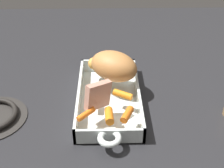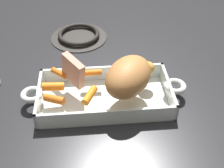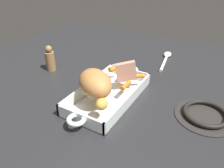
# 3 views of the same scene
# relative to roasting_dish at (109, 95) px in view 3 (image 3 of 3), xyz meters

# --- Properties ---
(ground_plane) EXTENTS (1.67, 1.67, 0.00)m
(ground_plane) POSITION_rel_roasting_dish_xyz_m (0.00, 0.00, -0.02)
(ground_plane) COLOR #232326
(roasting_dish) EXTENTS (0.46, 0.19, 0.05)m
(roasting_dish) POSITION_rel_roasting_dish_xyz_m (0.00, 0.00, 0.00)
(roasting_dish) COLOR silver
(roasting_dish) RESTS_ON ground_plane
(pork_roast) EXTENTS (0.18, 0.19, 0.09)m
(pork_roast) POSITION_rel_roasting_dish_xyz_m (0.06, -0.02, 0.08)
(pork_roast) COLOR #B5763F
(pork_roast) RESTS_ON roasting_dish
(roast_slice_thick) EXTENTS (0.07, 0.08, 0.09)m
(roast_slice_thick) POSITION_rel_roasting_dish_xyz_m (-0.08, 0.03, 0.07)
(roast_slice_thick) COLOR tan
(roast_slice_thick) RESTS_ON roasting_dish
(baby_carrot_short) EXTENTS (0.05, 0.05, 0.02)m
(baby_carrot_short) POSITION_rel_roasting_dish_xyz_m (-0.13, 0.06, 0.04)
(baby_carrot_short) COLOR orange
(baby_carrot_short) RESTS_ON roasting_dish
(baby_carrot_long) EXTENTS (0.06, 0.04, 0.02)m
(baby_carrot_long) POSITION_rel_roasting_dish_xyz_m (-0.13, -0.05, 0.04)
(baby_carrot_long) COLOR orange
(baby_carrot_long) RESTS_ON roasting_dish
(baby_carrot_northwest) EXTENTS (0.04, 0.06, 0.02)m
(baby_carrot_northwest) POSITION_rel_roasting_dish_xyz_m (-0.04, -0.04, 0.04)
(baby_carrot_northwest) COLOR orange
(baby_carrot_northwest) RESTS_ON roasting_dish
(baby_carrot_southeast) EXTENTS (0.06, 0.02, 0.02)m
(baby_carrot_southeast) POSITION_rel_roasting_dish_xyz_m (-0.03, 0.06, 0.04)
(baby_carrot_southeast) COLOR orange
(baby_carrot_southeast) RESTS_ON roasting_dish
(baby_carrot_center_right) EXTENTS (0.06, 0.03, 0.03)m
(baby_carrot_center_right) POSITION_rel_roasting_dish_xyz_m (-0.14, 0.00, 0.04)
(baby_carrot_center_right) COLOR orange
(baby_carrot_center_right) RESTS_ON roasting_dish
(potato_corner) EXTENTS (0.05, 0.04, 0.04)m
(potato_corner) POSITION_rel_roasting_dish_xyz_m (0.13, 0.05, 0.05)
(potato_corner) COLOR gold
(potato_corner) RESTS_ON roasting_dish
(stove_burner_rear) EXTENTS (0.21, 0.21, 0.02)m
(stove_burner_rear) POSITION_rel_roasting_dish_xyz_m (-0.07, 0.35, -0.01)
(stove_burner_rear) COLOR #282623
(stove_burner_rear) RESTS_ON ground_plane
(serving_spoon) EXTENTS (0.24, 0.07, 0.02)m
(serving_spoon) POSITION_rel_roasting_dish_xyz_m (-0.47, 0.08, -0.01)
(serving_spoon) COLOR white
(serving_spoon) RESTS_ON ground_plane
(pepper_mill) EXTENTS (0.04, 0.04, 0.12)m
(pepper_mill) POSITION_rel_roasting_dish_xyz_m (-0.07, -0.37, 0.04)
(pepper_mill) COLOR olive
(pepper_mill) RESTS_ON ground_plane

